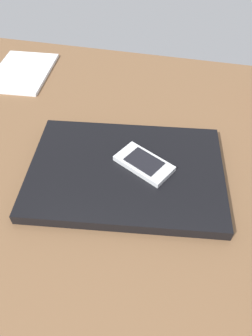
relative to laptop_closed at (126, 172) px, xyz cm
name	(u,v)px	position (x,y,z in cm)	size (l,w,h in cm)	color
desk_surface	(142,163)	(2.05, 5.24, -2.53)	(120.00, 80.00, 3.00)	brown
laptop_closed	(126,172)	(0.00, 0.00, 0.00)	(34.61, 24.00, 2.05)	black
cell_phone_on_laptop	(144,163)	(3.00, 1.30, 1.55)	(11.48, 9.49, 1.12)	silver
notepad	(22,72)	(-33.78, 28.27, -0.63)	(13.81, 19.21, 0.80)	white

